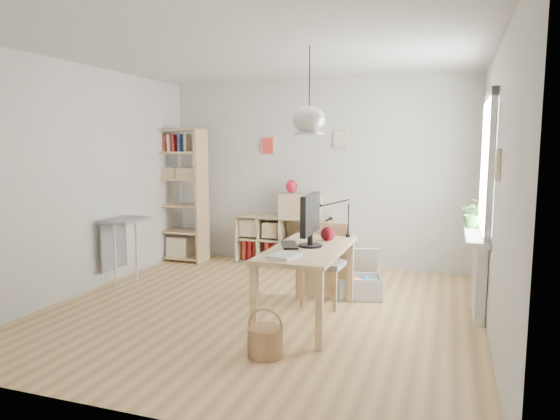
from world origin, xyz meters
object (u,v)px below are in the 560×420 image
(storage_chest, at_px, (359,282))
(tall_bookshelf, at_px, (179,190))
(cube_shelf, at_px, (282,244))
(monitor, at_px, (310,217))
(chair, at_px, (326,258))
(drawer_chest, at_px, (301,205))
(desk, at_px, (308,256))

(storage_chest, bearing_deg, tall_bookshelf, 145.94)
(storage_chest, bearing_deg, cube_shelf, 121.73)
(tall_bookshelf, distance_m, monitor, 3.22)
(chair, bearing_deg, cube_shelf, 127.09)
(drawer_chest, bearing_deg, monitor, -74.52)
(chair, relative_size, monitor, 1.47)
(desk, xyz_separation_m, cube_shelf, (-1.02, 2.23, -0.36))
(storage_chest, height_order, monitor, monitor)
(cube_shelf, bearing_deg, drawer_chest, -7.98)
(storage_chest, relative_size, drawer_chest, 1.13)
(tall_bookshelf, height_order, drawer_chest, tall_bookshelf)
(tall_bookshelf, bearing_deg, chair, -27.15)
(tall_bookshelf, relative_size, storage_chest, 2.92)
(tall_bookshelf, xyz_separation_m, chair, (2.62, -1.34, -0.58))
(monitor, xyz_separation_m, drawer_chest, (-0.74, 2.15, -0.15))
(desk, relative_size, drawer_chest, 2.47)
(desk, relative_size, monitor, 2.47)
(cube_shelf, height_order, tall_bookshelf, tall_bookshelf)
(chair, xyz_separation_m, monitor, (-0.03, -0.57, 0.54))
(storage_chest, xyz_separation_m, drawer_chest, (-1.08, 1.24, 0.72))
(tall_bookshelf, bearing_deg, desk, -37.01)
(cube_shelf, height_order, drawer_chest, drawer_chest)
(monitor, bearing_deg, tall_bookshelf, 141.83)
(desk, xyz_separation_m, drawer_chest, (-0.73, 2.19, 0.24))
(drawer_chest, bearing_deg, storage_chest, -52.42)
(tall_bookshelf, height_order, chair, tall_bookshelf)
(desk, distance_m, cube_shelf, 2.48)
(desk, bearing_deg, monitor, 74.61)
(chair, bearing_deg, storage_chest, 51.51)
(drawer_chest, bearing_deg, cube_shelf, 168.53)
(desk, relative_size, chair, 1.68)
(storage_chest, height_order, drawer_chest, drawer_chest)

